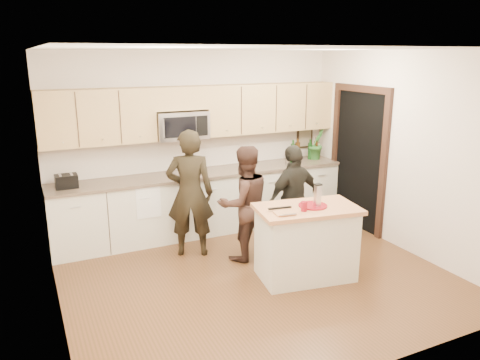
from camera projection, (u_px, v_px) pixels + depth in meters
name	position (u px, v px, depth m)	size (l,w,h in m)	color
floor	(256.00, 276.00, 5.77)	(4.50, 4.50, 0.00)	brown
room_shell	(257.00, 137.00, 5.32)	(4.52, 4.02, 2.71)	beige
back_cabinetry	(205.00, 202.00, 7.12)	(4.50, 0.66, 0.94)	beige
upper_cabinetry	(202.00, 110.00, 6.90)	(4.50, 0.33, 0.75)	tan
microwave	(181.00, 125.00, 6.78)	(0.76, 0.41, 0.40)	silver
doorway	(358.00, 154.00, 7.18)	(0.06, 1.25, 2.20)	black
framed_picture	(305.00, 137.00, 7.97)	(0.30, 0.03, 0.38)	black
dish_towel	(146.00, 192.00, 6.48)	(0.34, 0.60, 0.48)	white
island	(306.00, 242.00, 5.63)	(1.30, 0.88, 0.90)	beige
red_plate	(313.00, 206.00, 5.54)	(0.34, 0.34, 0.02)	maroon
box_grater	(318.00, 194.00, 5.48)	(0.08, 0.07, 0.27)	silver
drink_glass	(304.00, 206.00, 5.36)	(0.07, 0.07, 0.11)	maroon
cutting_board	(285.00, 213.00, 5.27)	(0.23, 0.17, 0.02)	tan
tongs	(280.00, 208.00, 5.39)	(0.28, 0.03, 0.02)	black
knife	(288.00, 214.00, 5.19)	(0.19, 0.02, 0.01)	silver
toaster	(66.00, 181.00, 6.15)	(0.28, 0.22, 0.18)	black
bottle_cluster	(305.00, 149.00, 7.75)	(0.66, 0.22, 0.37)	black
orchid	(316.00, 144.00, 7.79)	(0.28, 0.23, 0.51)	#33742E
woman_left	(190.00, 193.00, 6.19)	(0.63, 0.41, 1.72)	black
woman_center	(244.00, 204.00, 6.08)	(0.74, 0.58, 1.53)	#332019
woman_right	(294.00, 199.00, 6.33)	(0.87, 0.36, 1.49)	black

